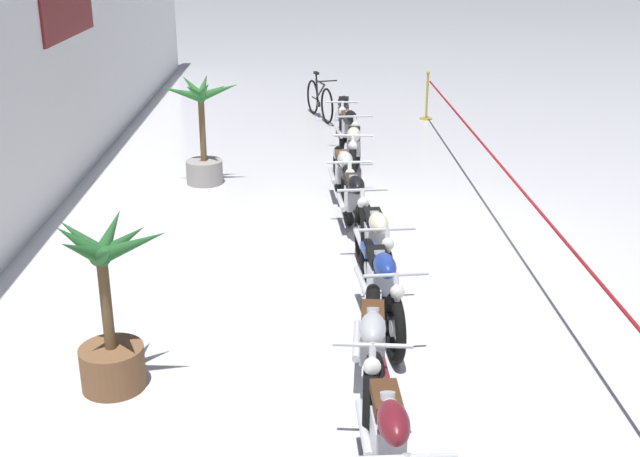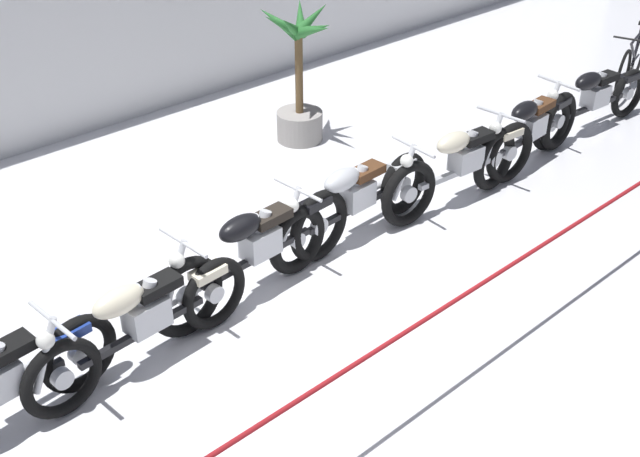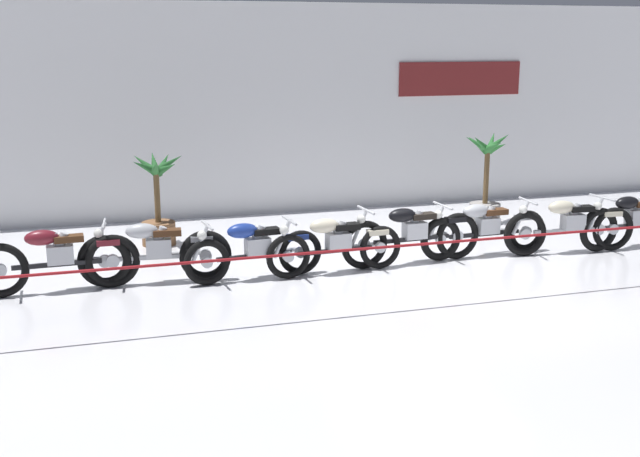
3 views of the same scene
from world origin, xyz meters
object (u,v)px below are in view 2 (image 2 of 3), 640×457
motorcycle_cream_6 (462,164)px  bicycle (631,64)px  motorcycle_cream_3 (141,322)px  motorcycle_silver_5 (353,202)px  motorcycle_black_7 (528,132)px  motorcycle_black_8 (592,100)px  motorcycle_black_4 (256,250)px  stanchion_far_left (277,427)px  potted_palm_right_of_row (299,84)px

motorcycle_cream_6 → bicycle: size_ratio=1.37×
motorcycle_cream_3 → motorcycle_silver_5: 2.66m
motorcycle_cream_6 → motorcycle_black_7: (1.26, 0.00, -0.00)m
motorcycle_black_7 → motorcycle_black_8: bearing=1.4°
motorcycle_black_4 → stanchion_far_left: stanchion_far_left is taller
potted_palm_right_of_row → motorcycle_silver_5: bearing=-118.8°
motorcycle_black_7 → motorcycle_black_4: bearing=177.6°
bicycle → stanchion_far_left: (-8.73, -2.34, 0.36)m
motorcycle_silver_5 → stanchion_far_left: stanchion_far_left is taller
motorcycle_cream_6 → potted_palm_right_of_row: 2.48m
motorcycle_cream_3 → potted_palm_right_of_row: potted_palm_right_of_row is taller
motorcycle_cream_3 → bicycle: (8.61, 0.46, -0.06)m
motorcycle_black_7 → bicycle: bicycle is taller
motorcycle_cream_3 → motorcycle_black_7: size_ratio=0.99×
motorcycle_black_7 → motorcycle_black_8: motorcycle_black_7 is taller
motorcycle_black_4 → motorcycle_cream_6: bearing=-3.5°
motorcycle_cream_3 → motorcycle_silver_5: bearing=5.2°
motorcycle_cream_3 → motorcycle_silver_5: size_ratio=0.94×
bicycle → motorcycle_cream_6: bearing=-174.2°
motorcycle_cream_3 → motorcycle_black_8: 6.83m
motorcycle_cream_6 → potted_palm_right_of_row: potted_palm_right_of_row is taller
bicycle → stanchion_far_left: size_ratio=0.12×
motorcycle_black_7 → stanchion_far_left: 5.80m
potted_palm_right_of_row → motorcycle_black_4: bearing=-138.0°
motorcycle_cream_6 → potted_palm_right_of_row: bearing=95.5°
motorcycle_black_8 → bicycle: 1.83m
motorcycle_cream_6 → motorcycle_black_7: size_ratio=1.06×
motorcycle_silver_5 → bicycle: bicycle is taller
stanchion_far_left → motorcycle_cream_3: bearing=86.5°
motorcycle_cream_3 → motorcycle_cream_6: bearing=0.0°
motorcycle_silver_5 → motorcycle_black_7: size_ratio=1.05×
motorcycle_black_8 → potted_palm_right_of_row: potted_palm_right_of_row is taller
motorcycle_black_4 → bicycle: size_ratio=1.40×
motorcycle_black_7 → potted_palm_right_of_row: potted_palm_right_of_row is taller
motorcycle_black_4 → stanchion_far_left: bearing=-125.3°
motorcycle_black_4 → motorcycle_black_8: (5.50, -0.13, -0.02)m
motorcycle_black_4 → potted_palm_right_of_row: (2.53, 2.28, 0.28)m
motorcycle_black_8 → bicycle: size_ratio=1.37×
motorcycle_cream_3 → motorcycle_black_4: 1.34m
potted_palm_right_of_row → motorcycle_cream_3: bearing=-147.6°
motorcycle_silver_5 → motorcycle_cream_6: bearing=-9.4°
motorcycle_cream_3 → motorcycle_black_7: (5.36, 0.00, 0.01)m
motorcycle_black_4 → potted_palm_right_of_row: bearing=42.0°
motorcycle_black_4 → potted_palm_right_of_row: potted_palm_right_of_row is taller
motorcycle_silver_5 → bicycle: 5.96m
motorcycle_silver_5 → bicycle: bearing=2.1°
motorcycle_black_4 → motorcycle_black_8: size_ratio=1.03×
potted_palm_right_of_row → stanchion_far_left: (-3.98, -4.33, -0.00)m
motorcycle_black_8 → bicycle: bicycle is taller
bicycle → potted_palm_right_of_row: bearing=157.2°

